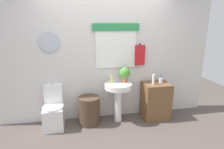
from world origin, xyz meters
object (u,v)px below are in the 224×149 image
at_px(toothbrush_cup, 161,80).
at_px(toilet, 54,111).
at_px(wooden_cabinet, 156,101).
at_px(lotion_bottle, 153,79).
at_px(pedestal_sink, 118,93).
at_px(potted_plant, 125,74).
at_px(soap_bottle, 112,79).
at_px(laundry_hamper, 89,110).

bearing_deg(toothbrush_cup, toilet, 179.59).
relative_size(wooden_cabinet, lotion_bottle, 3.69).
bearing_deg(toilet, wooden_cabinet, -0.99).
distance_m(pedestal_sink, lotion_bottle, 0.75).
distance_m(potted_plant, toothbrush_cup, 0.77).
relative_size(potted_plant, lotion_bottle, 1.48).
distance_m(pedestal_sink, wooden_cabinet, 0.83).
height_order(soap_bottle, lotion_bottle, soap_bottle).
bearing_deg(pedestal_sink, wooden_cabinet, -0.00).
xyz_separation_m(toilet, lotion_bottle, (1.94, -0.08, 0.55)).
relative_size(wooden_cabinet, toothbrush_cup, 4.06).
height_order(laundry_hamper, wooden_cabinet, wooden_cabinet).
xyz_separation_m(toilet, soap_bottle, (1.12, 0.01, 0.57)).
distance_m(toilet, wooden_cabinet, 2.04).
bearing_deg(toothbrush_cup, potted_plant, 176.94).
distance_m(toilet, laundry_hamper, 0.67).
xyz_separation_m(pedestal_sink, wooden_cabinet, (0.80, -0.00, -0.23)).
distance_m(toilet, potted_plant, 1.53).
relative_size(lotion_bottle, toothbrush_cup, 1.10).
bearing_deg(laundry_hamper, wooden_cabinet, 0.00).
xyz_separation_m(pedestal_sink, toothbrush_cup, (0.89, 0.02, 0.20)).
bearing_deg(pedestal_sink, potted_plant, 23.20).
bearing_deg(laundry_hamper, toothbrush_cup, 0.78).
bearing_deg(soap_bottle, pedestal_sink, -22.62).
xyz_separation_m(toilet, laundry_hamper, (0.67, -0.04, -0.03)).
relative_size(toilet, lotion_bottle, 3.97).
height_order(pedestal_sink, wooden_cabinet, pedestal_sink).
height_order(soap_bottle, potted_plant, potted_plant).
height_order(toilet, pedestal_sink, toilet).
distance_m(toilet, pedestal_sink, 1.28).
relative_size(pedestal_sink, soap_bottle, 4.96).
xyz_separation_m(potted_plant, lotion_bottle, (0.57, -0.10, -0.12)).
bearing_deg(wooden_cabinet, pedestal_sink, 180.00).
height_order(laundry_hamper, soap_bottle, soap_bottle).
distance_m(laundry_hamper, lotion_bottle, 1.40).
bearing_deg(wooden_cabinet, potted_plant, 174.79).
distance_m(soap_bottle, toothbrush_cup, 1.01).
relative_size(pedestal_sink, lotion_bottle, 3.91).
relative_size(toilet, wooden_cabinet, 1.08).
distance_m(lotion_bottle, toothbrush_cup, 0.20).
distance_m(pedestal_sink, toothbrush_cup, 0.91).
relative_size(toilet, pedestal_sink, 1.01).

